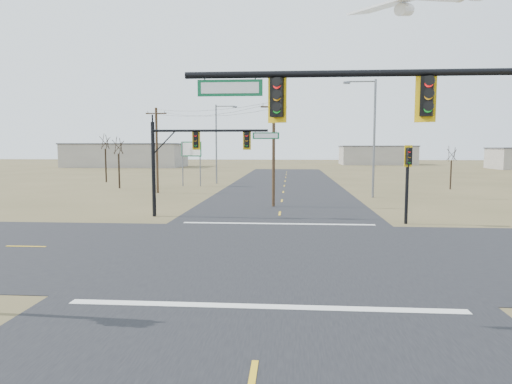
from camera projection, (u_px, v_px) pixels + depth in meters
The scene contains 18 objects.
ground at pixel (274, 251), 21.15m from camera, with size 320.00×320.00×0.00m, color brown.
road_ew at pixel (274, 251), 21.15m from camera, with size 160.00×14.00×0.02m, color black.
road_ns at pixel (274, 251), 21.15m from camera, with size 14.00×160.00×0.02m, color black.
stop_bar_near at pixel (264, 306), 13.71m from camera, with size 12.00×0.40×0.01m, color silver.
stop_bar_far at pixel (278, 224), 28.59m from camera, with size 12.00×0.40×0.01m, color silver.
mast_arm_near at pixel (440, 126), 12.21m from camera, with size 10.69×0.59×7.38m.
mast_arm_far at pixel (198, 148), 31.19m from camera, with size 8.83×0.55×6.53m.
pedestal_signal_ne at pixel (408, 168), 28.28m from camera, with size 0.67×0.59×4.96m.
utility_pole_near at pixel (274, 151), 36.65m from camera, with size 2.10×0.39×8.62m.
utility_pole_far at pixel (157, 149), 47.80m from camera, with size 2.18×0.26×8.92m.
highway_sign at pixel (191, 154), 56.33m from camera, with size 2.77×1.17×5.52m.
streetlight_a at pixel (372, 132), 43.23m from camera, with size 3.13×0.43×11.18m.
streetlight_c at pixel (218, 140), 60.41m from camera, with size 2.91×0.48×10.40m.
bare_tree_a at pixel (118, 145), 53.23m from camera, with size 2.98×2.98×6.39m.
bare_tree_b at pixel (105, 141), 62.86m from camera, with size 3.07×3.07×7.09m.
bare_tree_c at pixel (452, 153), 51.93m from camera, with size 2.75×2.75×5.25m.
warehouse_left at pixel (126, 156), 113.21m from camera, with size 28.00×14.00×5.50m, color #A29B90.
warehouse_mid at pixel (377, 156), 128.19m from camera, with size 20.00×12.00×5.00m, color #A29B90.
Camera 1 is at (0.76, -20.79, 4.80)m, focal length 32.00 mm.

